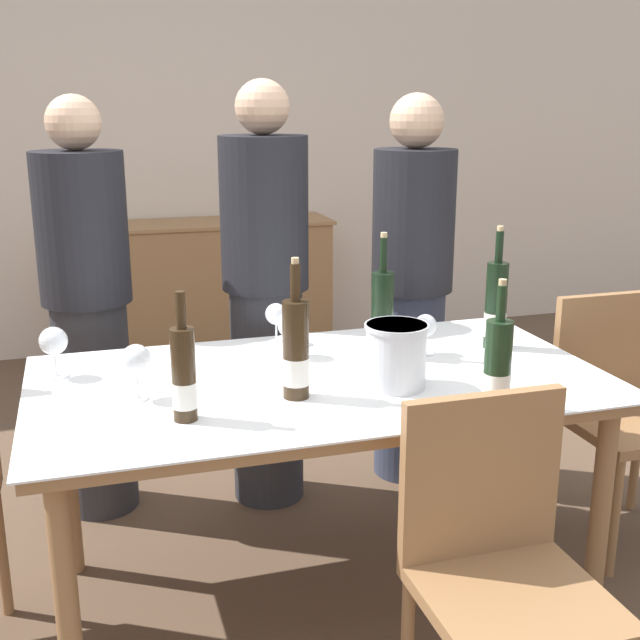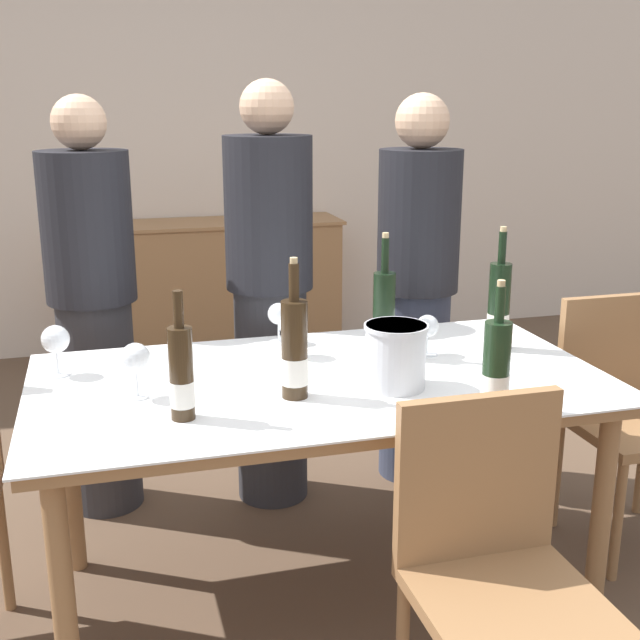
# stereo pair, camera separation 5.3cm
# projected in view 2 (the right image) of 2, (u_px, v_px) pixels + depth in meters

# --- Properties ---
(ground_plane) EXTENTS (12.00, 12.00, 0.00)m
(ground_plane) POSITION_uv_depth(u_px,v_px,m) (320.00, 593.00, 2.62)
(ground_plane) COLOR brown
(back_wall) EXTENTS (8.00, 0.10, 2.80)m
(back_wall) POSITION_uv_depth(u_px,v_px,m) (194.00, 126.00, 4.98)
(back_wall) COLOR beige
(back_wall) RESTS_ON ground_plane
(sideboard_cabinet) EXTENTS (1.56, 0.46, 0.84)m
(sideboard_cabinet) POSITION_uv_depth(u_px,v_px,m) (215.00, 288.00, 4.99)
(sideboard_cabinet) COLOR #996B42
(sideboard_cabinet) RESTS_ON ground_plane
(dining_table) EXTENTS (1.72, 0.93, 0.75)m
(dining_table) POSITION_uv_depth(u_px,v_px,m) (320.00, 399.00, 2.44)
(dining_table) COLOR #996B42
(dining_table) RESTS_ON ground_plane
(ice_bucket) EXTENTS (0.19, 0.19, 0.19)m
(ice_bucket) POSITION_uv_depth(u_px,v_px,m) (396.00, 354.00, 2.31)
(ice_bucket) COLOR silver
(ice_bucket) RESTS_ON dining_table
(wine_bottle_0) EXTENTS (0.07, 0.07, 0.35)m
(wine_bottle_0) POSITION_uv_depth(u_px,v_px,m) (181.00, 375.00, 2.08)
(wine_bottle_0) COLOR #332314
(wine_bottle_0) RESTS_ON dining_table
(wine_bottle_1) EXTENTS (0.08, 0.08, 0.36)m
(wine_bottle_1) POSITION_uv_depth(u_px,v_px,m) (496.00, 369.00, 2.14)
(wine_bottle_1) COLOR black
(wine_bottle_1) RESTS_ON dining_table
(wine_bottle_2) EXTENTS (0.08, 0.08, 0.40)m
(wine_bottle_2) POSITION_uv_depth(u_px,v_px,m) (295.00, 351.00, 2.23)
(wine_bottle_2) COLOR #332314
(wine_bottle_2) RESTS_ON dining_table
(wine_bottle_3) EXTENTS (0.07, 0.07, 0.41)m
(wine_bottle_3) POSITION_uv_depth(u_px,v_px,m) (499.00, 308.00, 2.67)
(wine_bottle_3) COLOR black
(wine_bottle_3) RESTS_ON dining_table
(wine_bottle_4) EXTENTS (0.07, 0.07, 0.41)m
(wine_bottle_4) POSITION_uv_depth(u_px,v_px,m) (384.00, 317.00, 2.59)
(wine_bottle_4) COLOR black
(wine_bottle_4) RESTS_ON dining_table
(wine_glass_0) EXTENTS (0.08, 0.08, 0.16)m
(wine_glass_0) POSITION_uv_depth(u_px,v_px,m) (56.00, 341.00, 2.42)
(wine_glass_0) COLOR white
(wine_glass_0) RESTS_ON dining_table
(wine_glass_1) EXTENTS (0.09, 0.09, 0.15)m
(wine_glass_1) POSITION_uv_depth(u_px,v_px,m) (292.00, 326.00, 2.59)
(wine_glass_1) COLOR white
(wine_glass_1) RESTS_ON dining_table
(wine_glass_2) EXTENTS (0.07, 0.07, 0.13)m
(wine_glass_2) POSITION_uv_depth(u_px,v_px,m) (427.00, 328.00, 2.61)
(wine_glass_2) COLOR white
(wine_glass_2) RESTS_ON dining_table
(wine_glass_3) EXTENTS (0.08, 0.08, 0.16)m
(wine_glass_3) POSITION_uv_depth(u_px,v_px,m) (135.00, 359.00, 2.23)
(wine_glass_3) COLOR white
(wine_glass_3) RESTS_ON dining_table
(wine_glass_4) EXTENTS (0.07, 0.07, 0.14)m
(wine_glass_4) POSITION_uv_depth(u_px,v_px,m) (278.00, 315.00, 2.74)
(wine_glass_4) COLOR white
(wine_glass_4) RESTS_ON dining_table
(chair_near_front) EXTENTS (0.42, 0.42, 0.88)m
(chair_near_front) POSITION_uv_depth(u_px,v_px,m) (494.00, 558.00, 1.90)
(chair_near_front) COLOR #996B42
(chair_near_front) RESTS_ON ground_plane
(chair_right_end) EXTENTS (0.42, 0.42, 0.88)m
(chair_right_end) POSITION_uv_depth(u_px,v_px,m) (625.00, 403.00, 2.86)
(chair_right_end) COLOR #996B42
(chair_right_end) RESTS_ON ground_plane
(person_host) EXTENTS (0.33, 0.33, 1.58)m
(person_host) POSITION_uv_depth(u_px,v_px,m) (94.00, 312.00, 3.00)
(person_host) COLOR #2D2D33
(person_host) RESTS_ON ground_plane
(person_guest_left) EXTENTS (0.33, 0.33, 1.63)m
(person_guest_left) POSITION_uv_depth(u_px,v_px,m) (269.00, 300.00, 3.07)
(person_guest_left) COLOR #2D2D33
(person_guest_left) RESTS_ON ground_plane
(person_guest_right) EXTENTS (0.33, 0.33, 1.59)m
(person_guest_right) POSITION_uv_depth(u_px,v_px,m) (417.00, 293.00, 3.27)
(person_guest_right) COLOR #383F56
(person_guest_right) RESTS_ON ground_plane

